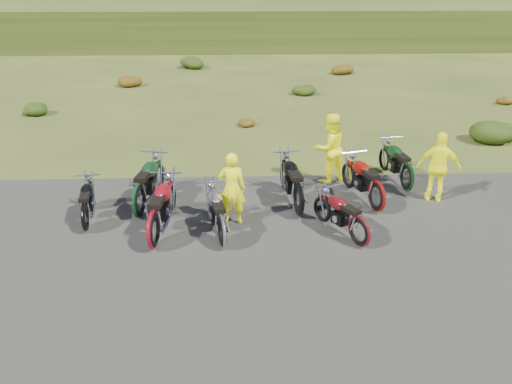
{
  "coord_description": "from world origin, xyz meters",
  "views": [
    {
      "loc": [
        -0.68,
        -9.28,
        5.39
      ],
      "look_at": [
        -0.28,
        1.19,
        0.77
      ],
      "focal_mm": 35.0,
      "sensor_mm": 36.0,
      "label": 1
    }
  ],
  "objects_px": {
    "motorcycle_7": "(405,191)",
    "motorcycle_0": "(87,231)",
    "person_middle": "(232,190)",
    "motorcycle_3": "(223,247)"
  },
  "relations": [
    {
      "from": "motorcycle_7",
      "to": "motorcycle_0",
      "type": "bearing_deg",
      "value": 96.51
    },
    {
      "from": "motorcycle_7",
      "to": "person_middle",
      "type": "xyz_separation_m",
      "value": [
        -4.63,
        -1.68,
        0.86
      ]
    },
    {
      "from": "motorcycle_0",
      "to": "motorcycle_7",
      "type": "xyz_separation_m",
      "value": [
        7.95,
        1.96,
        0.0
      ]
    },
    {
      "from": "motorcycle_0",
      "to": "motorcycle_3",
      "type": "relative_size",
      "value": 0.9
    },
    {
      "from": "motorcycle_3",
      "to": "motorcycle_7",
      "type": "height_order",
      "value": "motorcycle_7"
    },
    {
      "from": "motorcycle_3",
      "to": "person_middle",
      "type": "relative_size",
      "value": 1.2
    },
    {
      "from": "motorcycle_0",
      "to": "person_middle",
      "type": "xyz_separation_m",
      "value": [
        3.32,
        0.28,
        0.86
      ]
    },
    {
      "from": "motorcycle_0",
      "to": "motorcycle_7",
      "type": "bearing_deg",
      "value": -84.43
    },
    {
      "from": "motorcycle_0",
      "to": "person_middle",
      "type": "height_order",
      "value": "person_middle"
    },
    {
      "from": "person_middle",
      "to": "motorcycle_7",
      "type": "bearing_deg",
      "value": -155.0
    }
  ]
}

